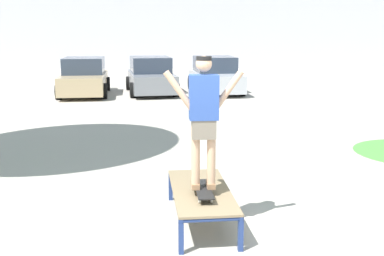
% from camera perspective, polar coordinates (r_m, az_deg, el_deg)
% --- Properties ---
extents(ground_plane, '(120.00, 120.00, 0.00)m').
position_cam_1_polar(ground_plane, '(5.75, 0.69, -14.78)').
color(ground_plane, '#B2AA9E').
extents(skate_box, '(0.81, 1.92, 0.46)m').
position_cam_1_polar(skate_box, '(6.49, 1.07, -7.69)').
color(skate_box, navy).
rests_on(skate_box, ground).
extents(skateboard, '(0.20, 0.80, 0.09)m').
position_cam_1_polar(skateboard, '(6.24, 1.35, -7.31)').
color(skateboard, black).
rests_on(skateboard, skate_box).
extents(skater, '(1.00, 0.28, 1.69)m').
position_cam_1_polar(skater, '(6.00, 1.39, 1.74)').
color(skater, tan).
rests_on(skater, skateboard).
extents(car_tan, '(2.06, 4.27, 1.50)m').
position_cam_1_polar(car_tan, '(20.10, -12.65, 5.84)').
color(car_tan, tan).
rests_on(car_tan, ground).
extents(car_grey, '(2.26, 4.36, 1.50)m').
position_cam_1_polar(car_grey, '(20.22, -4.91, 6.10)').
color(car_grey, slate).
rests_on(car_grey, ground).
extents(car_silver, '(2.11, 4.30, 1.50)m').
position_cam_1_polar(car_silver, '(20.42, 2.73, 6.18)').
color(car_silver, '#B7BABF').
rests_on(car_silver, ground).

